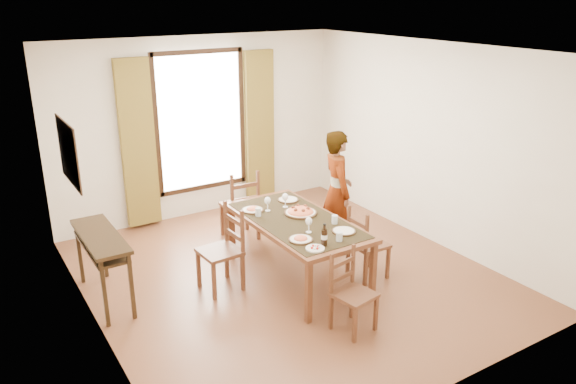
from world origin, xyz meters
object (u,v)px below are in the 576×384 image
pasta_platter (301,210)px  dining_table (296,224)px  console_table (101,244)px  man (337,191)px

pasta_platter → dining_table: bearing=-138.6°
console_table → pasta_platter: size_ratio=3.00×
dining_table → man: man is taller
dining_table → man: 1.00m
console_table → man: bearing=-5.3°
man → pasta_platter: 0.81m
dining_table → pasta_platter: pasta_platter is taller
console_table → pasta_platter: pasta_platter is taller
console_table → man: man is taller
pasta_platter → console_table: bearing=165.8°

